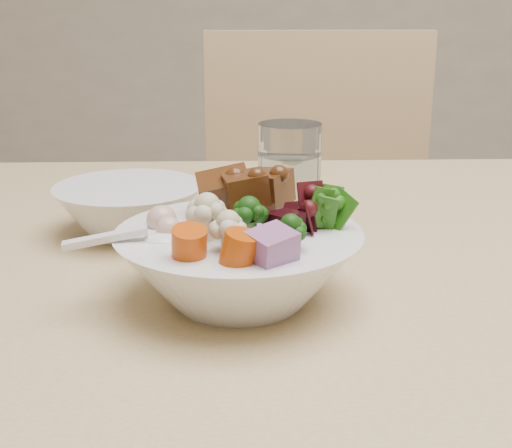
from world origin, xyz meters
The scene contains 6 objects.
dining_table centered at (-0.28, 0.00, 0.67)m, with size 1.64×0.99×0.74m.
chair_far centered at (-0.38, 0.64, 0.51)m, with size 0.44×0.44×0.91m.
food_bowl centered at (-0.48, -0.06, 0.77)m, with size 0.19×0.19×0.10m.
soup_spoon centered at (-0.55, -0.08, 0.80)m, with size 0.09×0.03×0.02m.
water_glass centered at (-0.45, 0.12, 0.79)m, with size 0.06×0.06×0.11m.
side_bowl centered at (-0.60, 0.10, 0.77)m, with size 0.15×0.15×0.05m, color silver, non-canonical shape.
Camera 1 is at (-0.46, -0.57, 0.97)m, focal length 50.00 mm.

